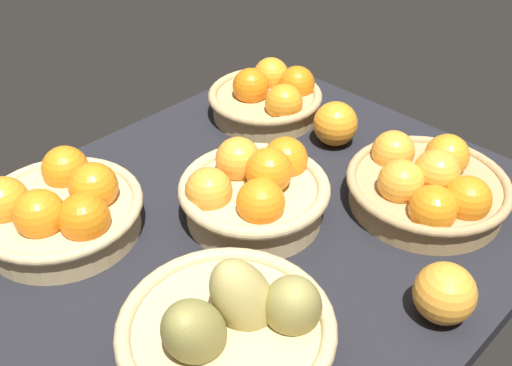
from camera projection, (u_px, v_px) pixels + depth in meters
The scene contains 8 objects.
market_tray at pixel (257, 225), 92.55cm from camera, with size 84.00×72.00×3.00cm, color black.
basket_far_right at pixel (269, 97), 114.08cm from camera, with size 21.58×21.58×9.76cm.
basket_center at pixel (255, 190), 89.34cm from camera, with size 22.50×22.50×11.67cm.
basket_near_left_pears at pixel (231, 331), 68.49cm from camera, with size 25.20×25.11×14.53cm.
basket_far_left at pixel (60, 209), 86.74cm from camera, with size 23.92×23.92×10.42cm.
basket_near_right at pixel (427, 185), 91.49cm from camera, with size 24.93×24.93×10.55cm.
loose_orange_front_gap at pixel (445, 293), 74.04cm from camera, with size 7.83×7.83×7.83cm, color #F49E33.
loose_orange_back_gap at pixel (335, 124), 106.10cm from camera, with size 7.90×7.90×7.90cm, color orange.
Camera 1 is at (-50.24, -49.11, 62.10)cm, focal length 42.33 mm.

